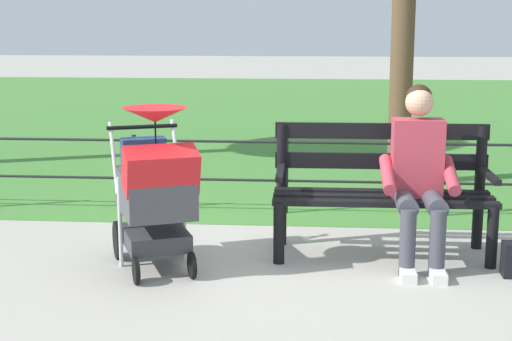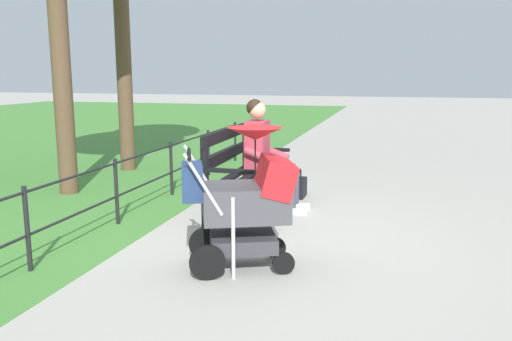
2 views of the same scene
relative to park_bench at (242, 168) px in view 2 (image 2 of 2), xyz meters
name	(u,v)px [view 2 (image 2 of 2)]	position (x,y,z in m)	size (l,w,h in m)	color
ground_plane	(231,233)	(0.76, 0.12, -0.53)	(60.00, 60.00, 0.00)	#ADA89E
park_bench	(242,168)	(0.00, 0.00, 0.00)	(1.61, 0.62, 0.96)	black
person_on_bench	(266,152)	(-0.24, 0.22, 0.15)	(0.53, 0.74, 1.28)	#42424C
stroller	(246,197)	(1.60, 0.52, 0.07)	(0.79, 1.00, 1.15)	black
handbag	(300,187)	(-0.95, 0.48, -0.40)	(0.32, 0.14, 0.37)	black
park_fence	(130,179)	(0.47, -1.14, -0.10)	(8.29, 0.04, 0.70)	black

